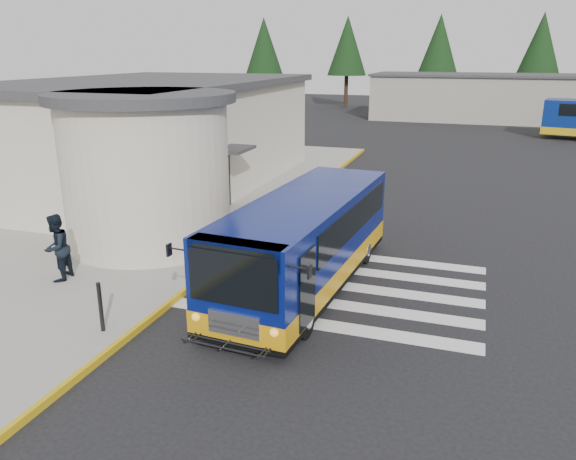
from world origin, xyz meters
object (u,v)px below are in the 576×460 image
(transit_bus, at_px, (305,245))
(pedestrian_b, at_px, (56,248))
(pedestrian_a, at_px, (155,235))
(bollard, at_px, (101,307))

(transit_bus, distance_m, pedestrian_b, 6.73)
(pedestrian_a, relative_size, bollard, 1.55)
(transit_bus, bearing_deg, pedestrian_a, -174.12)
(bollard, bearing_deg, pedestrian_a, 104.64)
(transit_bus, bearing_deg, pedestrian_b, -158.36)
(transit_bus, relative_size, pedestrian_a, 5.00)
(pedestrian_b, bearing_deg, transit_bus, 99.42)
(transit_bus, height_order, pedestrian_b, transit_bus)
(transit_bus, distance_m, pedestrian_a, 4.51)
(pedestrian_b, relative_size, bollard, 1.60)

